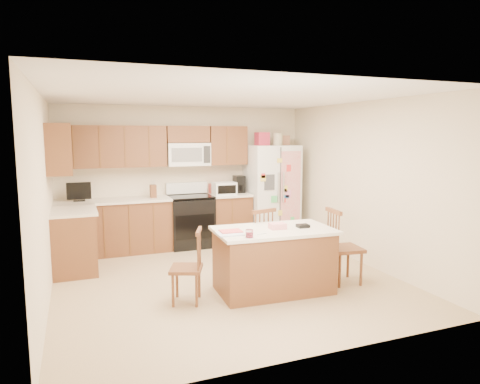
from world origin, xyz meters
name	(u,v)px	position (x,y,z in m)	size (l,w,h in m)	color
ground	(226,279)	(0.00, 0.00, 0.00)	(4.50, 4.50, 0.00)	tan
room_shell	(226,176)	(0.00, 0.00, 1.44)	(4.60, 4.60, 2.52)	beige
cabinetry	(135,200)	(-0.98, 1.79, 0.91)	(3.36, 1.56, 2.15)	brown
stove	(190,220)	(0.00, 1.94, 0.47)	(0.76, 0.65, 1.13)	black
refrigerator	(271,192)	(1.57, 1.87, 0.92)	(0.90, 0.79, 2.04)	white
island	(273,260)	(0.42, -0.62, 0.41)	(1.55, 0.95, 0.91)	brown
windsor_chair_left	(188,268)	(-0.69, -0.59, 0.42)	(0.48, 0.49, 0.89)	brown
windsor_chair_back	(257,244)	(0.46, -0.01, 0.47)	(0.51, 0.50, 0.99)	brown
windsor_chair_right	(343,248)	(1.43, -0.68, 0.48)	(0.47, 0.48, 1.02)	brown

